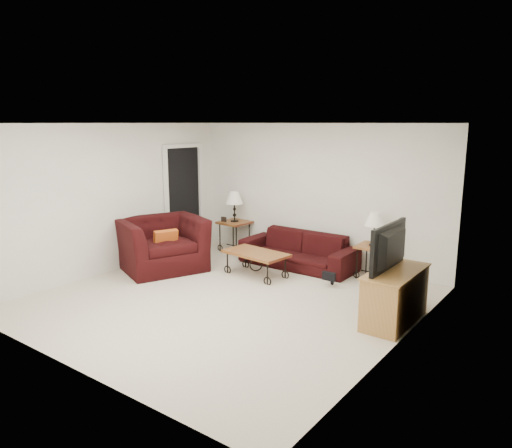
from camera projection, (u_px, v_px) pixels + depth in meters
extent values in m
plane|color=beige|center=(227.00, 300.00, 7.03)|extent=(5.00, 5.00, 0.00)
cube|color=white|center=(315.00, 194.00, 8.74)|extent=(5.00, 0.02, 2.50)
cube|color=white|center=(64.00, 253.00, 4.80)|extent=(5.00, 0.02, 2.50)
cube|color=white|center=(113.00, 198.00, 8.22)|extent=(0.02, 5.00, 2.50)
cube|color=white|center=(402.00, 240.00, 5.32)|extent=(0.02, 5.00, 2.50)
plane|color=white|center=(225.00, 123.00, 6.51)|extent=(5.00, 5.00, 0.00)
cube|color=black|center=(184.00, 200.00, 9.55)|extent=(0.08, 0.94, 2.04)
imported|color=black|center=(298.00, 250.00, 8.58)|extent=(2.07, 0.81, 0.60)
cube|color=#946225|center=(235.00, 236.00, 9.65)|extent=(0.58, 0.58, 0.60)
cube|color=#946225|center=(373.00, 262.00, 7.96)|extent=(0.51, 0.51, 0.55)
cube|color=black|center=(224.00, 219.00, 9.55)|extent=(0.12, 0.03, 0.10)
cube|color=black|center=(379.00, 246.00, 7.69)|extent=(0.11, 0.04, 0.09)
cube|color=#946225|center=(256.00, 264.00, 8.10)|extent=(1.13, 0.70, 0.40)
imported|color=black|center=(162.00, 244.00, 8.41)|extent=(1.64, 1.74, 0.90)
cube|color=#BD5118|center=(166.00, 242.00, 8.27)|extent=(0.25, 0.41, 0.41)
cube|color=#BA8245|center=(395.00, 296.00, 6.18)|extent=(0.48, 1.14, 0.69)
imported|color=black|center=(396.00, 248.00, 6.06)|extent=(0.13, 1.02, 0.59)
ellipsoid|color=black|center=(332.00, 272.00, 7.61)|extent=(0.40, 0.35, 0.42)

